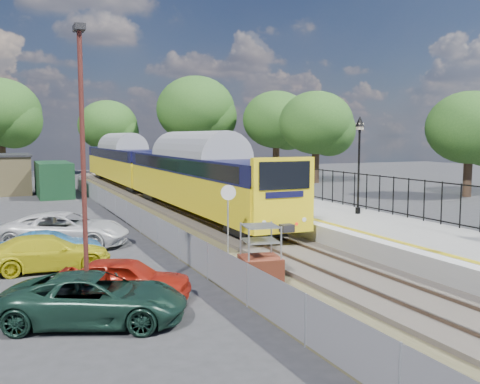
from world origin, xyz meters
TOP-DOWN VIEW (x-y plane):
  - ground at (0.00, 0.00)m, footprint 120.00×120.00m
  - track_bed at (-0.47, 9.67)m, footprint 5.90×80.00m
  - platform at (4.20, 8.00)m, footprint 5.00×70.00m
  - platform_edge at (2.14, 8.00)m, footprint 0.90×70.00m
  - victorian_lamp_north at (5.30, 6.00)m, footprint 0.44×0.44m
  - palisade_fence at (6.55, 2.24)m, footprint 0.12×26.00m
  - wire_fence at (-4.20, 12.00)m, footprint 0.06×52.00m
  - tree_line at (1.40, 42.00)m, footprint 56.80×43.80m
  - train at (0.00, 24.09)m, footprint 2.82×40.83m
  - brick_plinth at (-2.98, -0.32)m, footprint 1.37×1.37m
  - speed_sign at (-2.50, 3.35)m, footprint 0.55×0.17m
  - carpark_lamp at (-8.25, -1.19)m, footprint 0.25×0.50m
  - car_green at (-8.12, -1.63)m, footprint 4.92×3.63m
  - car_red at (-7.09, -0.20)m, footprint 3.93×2.87m
  - car_blue at (-8.55, 5.20)m, footprint 3.56×1.31m
  - car_yellow at (-8.74, 4.39)m, footprint 4.18×1.76m
  - car_white at (-7.76, 8.23)m, footprint 5.67×4.30m

SIDE VIEW (x-z plane):
  - ground at x=0.00m, z-range 0.00..0.00m
  - track_bed at x=-0.47m, z-range -0.05..0.24m
  - platform at x=4.20m, z-range 0.00..0.90m
  - car_blue at x=-8.55m, z-range 0.00..1.16m
  - wire_fence at x=-4.20m, z-range 0.00..1.20m
  - car_yellow at x=-8.74m, z-range 0.00..1.20m
  - car_green at x=-8.12m, z-range 0.00..1.24m
  - car_red at x=-7.09m, z-range 0.00..1.24m
  - car_white at x=-7.76m, z-range 0.00..1.43m
  - platform_edge at x=2.14m, z-range 0.90..0.91m
  - brick_plinth at x=-2.98m, z-range -0.04..1.87m
  - palisade_fence at x=6.55m, z-range 0.84..2.84m
  - speed_sign at x=-2.50m, z-range 0.50..3.28m
  - train at x=0.00m, z-range 0.59..4.09m
  - carpark_lamp at x=-8.25m, z-range 0.50..7.70m
  - victorian_lamp_north at x=5.30m, z-range 2.00..6.60m
  - tree_line at x=1.40m, z-range 0.67..12.55m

